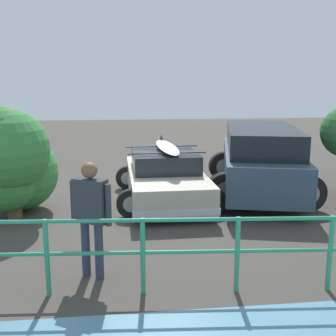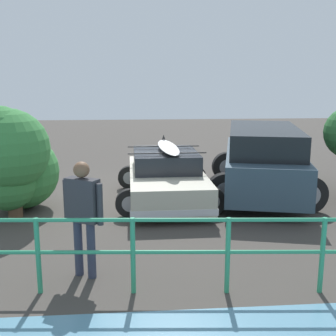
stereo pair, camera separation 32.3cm
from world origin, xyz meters
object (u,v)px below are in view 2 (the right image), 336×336
object	(u,v)px
bush_near_left	(12,160)
suv_car	(263,160)
person_bystander	(83,209)
sedan_car	(166,177)

from	to	relation	value
bush_near_left	suv_car	bearing A→B (deg)	-168.70
suv_car	person_bystander	xyz separation A→B (m)	(4.11, 4.43, 0.14)
sedan_car	person_bystander	distance (m)	4.44
sedan_car	bush_near_left	world-z (taller)	bush_near_left
bush_near_left	person_bystander	bearing A→B (deg)	120.45
sedan_car	bush_near_left	xyz separation A→B (m)	(3.46, 0.90, 0.65)
suv_car	bush_near_left	distance (m)	6.14
suv_car	bush_near_left	bearing A→B (deg)	11.30
sedan_car	bush_near_left	bearing A→B (deg)	14.63
person_bystander	bush_near_left	size ratio (longest dim) A/B	0.73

